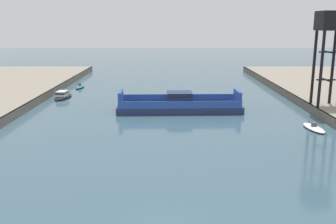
% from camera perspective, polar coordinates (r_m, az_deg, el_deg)
% --- Properties ---
extents(chain_ferry, '(20.03, 6.73, 3.30)m').
position_cam_1_polar(chain_ferry, '(61.27, 1.77, 1.07)').
color(chain_ferry, navy).
rests_on(chain_ferry, ground).
extents(moored_boat_near_left, '(1.70, 4.99, 1.01)m').
position_cam_1_polar(moored_boat_near_left, '(85.82, -13.05, 3.74)').
color(moored_boat_near_left, '#237075').
rests_on(moored_boat_near_left, ground).
extents(moored_boat_mid_left, '(2.95, 6.92, 1.44)m').
position_cam_1_polar(moored_boat_mid_left, '(74.61, -15.49, 2.43)').
color(moored_boat_mid_left, black).
rests_on(moored_boat_mid_left, ground).
extents(moored_boat_mid_right, '(2.31, 5.33, 0.93)m').
position_cam_1_polar(moored_boat_mid_right, '(54.35, 21.14, -2.23)').
color(moored_boat_mid_right, white).
rests_on(moored_boat_mid_right, ground).
extents(crane_tower, '(3.84, 3.84, 14.27)m').
position_cam_1_polar(crane_tower, '(62.74, 23.35, 11.32)').
color(crane_tower, black).
rests_on(crane_tower, quay_right).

